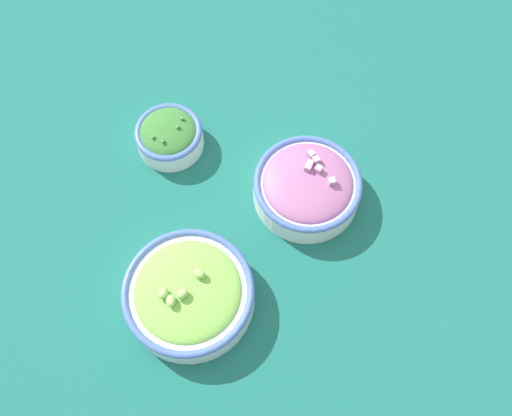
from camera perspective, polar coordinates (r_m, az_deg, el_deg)
ground_plane at (r=0.99m, az=0.00°, el=-0.73°), size 3.00×3.00×0.00m
bowl_red_onion at (r=0.98m, az=5.15°, el=2.16°), size 0.19×0.19×0.08m
bowl_broccoli at (r=1.04m, az=-8.69°, el=7.21°), size 0.12×0.12×0.06m
bowl_lettuce at (r=0.91m, az=-6.74°, el=-8.49°), size 0.21×0.21×0.08m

